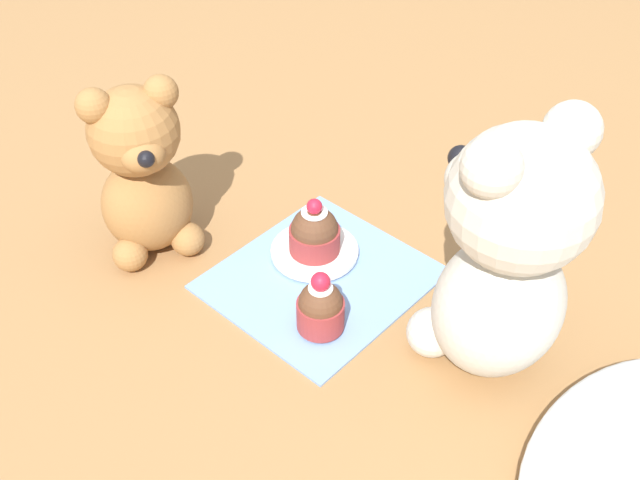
# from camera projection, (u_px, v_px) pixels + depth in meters

# --- Properties ---
(ground_plane) EXTENTS (4.00, 4.00, 0.00)m
(ground_plane) POSITION_uv_depth(u_px,v_px,m) (320.00, 280.00, 0.79)
(ground_plane) COLOR #9E7042
(knitted_placemat) EXTENTS (0.21, 0.19, 0.01)m
(knitted_placemat) POSITION_uv_depth(u_px,v_px,m) (320.00, 278.00, 0.79)
(knitted_placemat) COLOR #7A9ED1
(knitted_placemat) RESTS_ON ground_plane
(teddy_bear_cream) EXTENTS (0.15, 0.15, 0.26)m
(teddy_bear_cream) POSITION_uv_depth(u_px,v_px,m) (506.00, 253.00, 0.63)
(teddy_bear_cream) COLOR beige
(teddy_bear_cream) RESTS_ON ground_plane
(teddy_bear_tan) EXTENTS (0.12, 0.12, 0.20)m
(teddy_bear_tan) POSITION_uv_depth(u_px,v_px,m) (142.00, 172.00, 0.77)
(teddy_bear_tan) COLOR #A3703D
(teddy_bear_tan) RESTS_ON ground_plane
(cupcake_near_cream_bear) EXTENTS (0.05, 0.05, 0.07)m
(cupcake_near_cream_bear) POSITION_uv_depth(u_px,v_px,m) (321.00, 307.00, 0.72)
(cupcake_near_cream_bear) COLOR #993333
(cupcake_near_cream_bear) RESTS_ON knitted_placemat
(saucer_plate) EXTENTS (0.10, 0.10, 0.01)m
(saucer_plate) POSITION_uv_depth(u_px,v_px,m) (315.00, 251.00, 0.82)
(saucer_plate) COLOR white
(saucer_plate) RESTS_ON knitted_placemat
(cupcake_near_tan_bear) EXTENTS (0.06, 0.06, 0.07)m
(cupcake_near_tan_bear) POSITION_uv_depth(u_px,v_px,m) (315.00, 233.00, 0.80)
(cupcake_near_tan_bear) COLOR #993333
(cupcake_near_tan_bear) RESTS_ON saucer_plate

